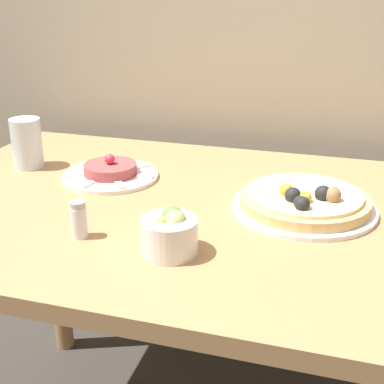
# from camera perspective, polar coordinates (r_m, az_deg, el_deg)

# --- Properties ---
(dining_table) EXTENTS (1.32, 0.84, 0.77)m
(dining_table) POSITION_cam_1_polar(r_m,az_deg,el_deg) (1.18, 1.08, -5.90)
(dining_table) COLOR #AD7F51
(dining_table) RESTS_ON ground_plane
(pizza_plate) EXTENTS (0.30, 0.30, 0.07)m
(pizza_plate) POSITION_cam_1_polar(r_m,az_deg,el_deg) (1.13, 11.91, -1.01)
(pizza_plate) COLOR white
(pizza_plate) RESTS_ON dining_table
(tartare_plate) EXTENTS (0.23, 0.23, 0.06)m
(tartare_plate) POSITION_cam_1_polar(r_m,az_deg,el_deg) (1.31, -8.68, 2.05)
(tartare_plate) COLOR white
(tartare_plate) RESTS_ON dining_table
(small_bowl) EXTENTS (0.10, 0.10, 0.08)m
(small_bowl) POSITION_cam_1_polar(r_m,az_deg,el_deg) (0.94, -2.20, -4.41)
(small_bowl) COLOR white
(small_bowl) RESTS_ON dining_table
(drinking_glass) EXTENTS (0.08, 0.08, 0.13)m
(drinking_glass) POSITION_cam_1_polar(r_m,az_deg,el_deg) (1.42, -17.20, 5.00)
(drinking_glass) COLOR silver
(drinking_glass) RESTS_ON dining_table
(salt_shaker) EXTENTS (0.03, 0.03, 0.07)m
(salt_shaker) POSITION_cam_1_polar(r_m,az_deg,el_deg) (1.01, -11.97, -2.90)
(salt_shaker) COLOR silver
(salt_shaker) RESTS_ON dining_table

